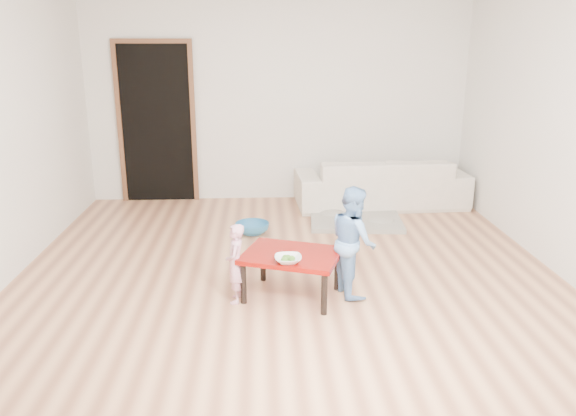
{
  "coord_description": "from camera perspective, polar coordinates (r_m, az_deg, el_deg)",
  "views": [
    {
      "loc": [
        -0.23,
        -4.99,
        2.08
      ],
      "look_at": [
        0.0,
        -0.2,
        0.65
      ],
      "focal_mm": 35.0,
      "sensor_mm": 36.0,
      "label": 1
    }
  ],
  "objects": [
    {
      "name": "basin",
      "position": [
        6.32,
        -3.65,
        -2.05
      ],
      "size": [
        0.38,
        0.38,
        0.12
      ],
      "primitive_type": "imported",
      "color": "teal",
      "rests_on": "floor"
    },
    {
      "name": "back_wall",
      "position": [
        7.53,
        -1.01,
        10.66
      ],
      "size": [
        5.0,
        0.02,
        2.6
      ],
      "primitive_type": "cube",
      "color": "white",
      "rests_on": "floor"
    },
    {
      "name": "blanket",
      "position": [
        6.76,
        6.87,
        -1.19
      ],
      "size": [
        1.13,
        0.97,
        0.05
      ],
      "primitive_type": null,
      "rotation": [
        0.0,
        0.0,
        -0.08
      ],
      "color": "#A29F8F",
      "rests_on": "floor"
    },
    {
      "name": "red_table",
      "position": [
        4.74,
        0.37,
        -6.8
      ],
      "size": [
        0.93,
        0.81,
        0.39
      ],
      "primitive_type": null,
      "rotation": [
        0.0,
        0.0,
        -0.34
      ],
      "color": "maroon",
      "rests_on": "floor"
    },
    {
      "name": "broccoli",
      "position": [
        4.47,
        0.01,
        -5.21
      ],
      "size": [
        0.12,
        0.12,
        0.06
      ],
      "primitive_type": null,
      "color": "#2D5919",
      "rests_on": "red_table"
    },
    {
      "name": "child_blue",
      "position": [
        4.75,
        6.64,
        -3.33
      ],
      "size": [
        0.44,
        0.52,
        0.94
      ],
      "primitive_type": "imported",
      "rotation": [
        0.0,
        0.0,
        1.77
      ],
      "color": "#5B98D4",
      "rests_on": "floor"
    },
    {
      "name": "child_pink",
      "position": [
        4.62,
        -5.36,
        -5.63
      ],
      "size": [
        0.17,
        0.25,
        0.67
      ],
      "primitive_type": "imported",
      "rotation": [
        0.0,
        0.0,
        -1.63
      ],
      "color": "#E16691",
      "rests_on": "floor"
    },
    {
      "name": "doorway",
      "position": [
        7.66,
        -13.16,
        8.27
      ],
      "size": [
        1.02,
        0.08,
        2.11
      ],
      "primitive_type": null,
      "color": "brown",
      "rests_on": "back_wall"
    },
    {
      "name": "floor",
      "position": [
        5.41,
        -0.1,
        -6.01
      ],
      "size": [
        5.0,
        5.0,
        0.01
      ],
      "primitive_type": "cube",
      "color": "#9D6143",
      "rests_on": "ground"
    },
    {
      "name": "bowl",
      "position": [
        4.47,
        0.01,
        -5.23
      ],
      "size": [
        0.22,
        0.22,
        0.05
      ],
      "primitive_type": "imported",
      "color": "white",
      "rests_on": "red_table"
    },
    {
      "name": "right_wall",
      "position": [
        5.74,
        25.91,
        7.15
      ],
      "size": [
        0.02,
        5.0,
        2.6
      ],
      "primitive_type": "cube",
      "color": "white",
      "rests_on": "floor"
    },
    {
      "name": "left_wall",
      "position": [
        5.53,
        -27.14,
        6.7
      ],
      "size": [
        0.02,
        5.0,
        2.6
      ],
      "primitive_type": "cube",
      "color": "white",
      "rests_on": "floor"
    },
    {
      "name": "cushion",
      "position": [
        7.2,
        8.12,
        3.6
      ],
      "size": [
        0.52,
        0.48,
        0.12
      ],
      "primitive_type": "cube",
      "rotation": [
        0.0,
        0.0,
        -0.2
      ],
      "color": "orange",
      "rests_on": "sofa"
    },
    {
      "name": "sofa",
      "position": [
        7.42,
        9.4,
        2.65
      ],
      "size": [
        2.22,
        0.96,
        0.64
      ],
      "primitive_type": "imported",
      "rotation": [
        0.0,
        0.0,
        3.19
      ],
      "color": "beige",
      "rests_on": "floor"
    }
  ]
}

